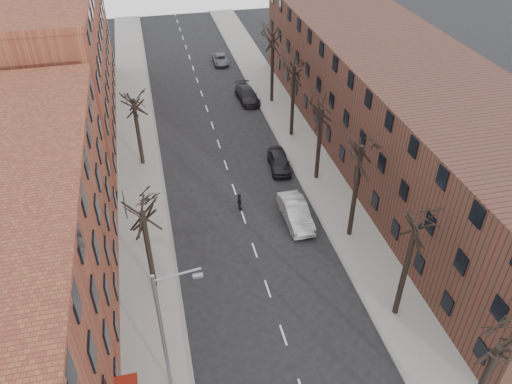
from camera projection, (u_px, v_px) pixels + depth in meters
sidewalk_left at (138, 158)px, 47.92m from camera, size 4.00×90.00×0.15m
sidewalk_right at (298, 139)px, 50.86m from camera, size 4.00×90.00×0.15m
building_left_far at (43, 62)px, 49.39m from camera, size 12.00×28.00×14.00m
building_right at (400, 109)px, 45.49m from camera, size 12.00×50.00×10.00m
tree_right_b at (394, 313)px, 32.80m from camera, size 5.20×5.20×10.80m
tree_right_c at (349, 235)px, 39.07m from camera, size 5.20×5.20×11.60m
tree_right_d at (316, 178)px, 45.34m from camera, size 5.20×5.20×10.00m
tree_right_e at (291, 135)px, 51.61m from camera, size 5.20×5.20×10.80m
tree_right_f at (272, 102)px, 57.88m from camera, size 5.20×5.20×11.60m
tree_left_a at (155, 286)px, 34.71m from camera, size 5.20×5.20×9.50m
tree_left_b at (143, 164)px, 47.25m from camera, size 5.20×5.20×9.50m
streetlight at (165, 330)px, 25.57m from camera, size 2.45×0.22×9.03m
silver_sedan at (296, 213)px, 39.95m from camera, size 1.85×5.17×1.70m
parked_car_near at (279, 161)px, 46.24m from camera, size 2.19×4.59×1.51m
parked_car_mid at (247, 95)px, 57.68m from camera, size 2.35×5.22×1.48m
parked_car_far at (220, 59)px, 66.84m from camera, size 2.00×4.14×1.13m
pedestrian_crossing at (240, 202)px, 41.21m from camera, size 0.40×0.92×1.57m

